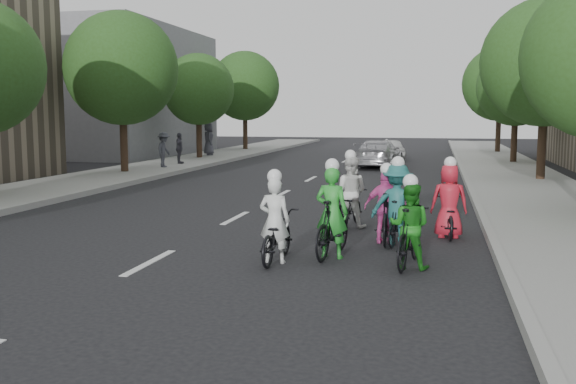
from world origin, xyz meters
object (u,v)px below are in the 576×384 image
(cyclist_0, at_px, (449,209))
(cyclist_5, at_px, (332,222))
(cyclist_1, at_px, (350,199))
(follow_car_lead, at_px, (379,154))
(cyclist_3, at_px, (409,232))
(spectator_1, at_px, (179,148))
(follow_car_trail, at_px, (390,149))
(cyclist_2, at_px, (386,213))
(spectator_0, at_px, (164,150))
(cyclist_4, at_px, (276,232))
(cyclist_6, at_px, (397,211))
(spectator_2, at_px, (209,139))

(cyclist_0, xyz_separation_m, cyclist_5, (-2.12, -2.46, 0.04))
(cyclist_1, relative_size, follow_car_lead, 0.40)
(cyclist_3, bearing_deg, spectator_1, -47.78)
(follow_car_trail, bearing_deg, cyclist_5, 81.49)
(cyclist_3, bearing_deg, cyclist_2, -65.31)
(cyclist_0, xyz_separation_m, spectator_0, (-12.60, 13.66, 0.36))
(cyclist_0, height_order, follow_car_trail, cyclist_0)
(cyclist_1, bearing_deg, spectator_1, -46.89)
(cyclist_3, relative_size, spectator_1, 1.20)
(cyclist_4, bearing_deg, cyclist_3, -175.57)
(cyclist_6, xyz_separation_m, spectator_0, (-11.57, 14.75, 0.26))
(cyclist_1, height_order, spectator_0, cyclist_1)
(cyclist_3, bearing_deg, follow_car_lead, -73.99)
(follow_car_lead, height_order, spectator_1, spectator_1)
(follow_car_lead, bearing_deg, cyclist_2, 100.61)
(cyclist_4, height_order, cyclist_6, cyclist_6)
(cyclist_2, xyz_separation_m, spectator_1, (-11.44, 16.66, 0.30))
(cyclist_6, xyz_separation_m, spectator_1, (-11.67, 16.84, 0.22))
(cyclist_0, height_order, follow_car_lead, cyclist_0)
(cyclist_2, xyz_separation_m, spectator_2, (-12.27, 23.15, 0.49))
(cyclist_5, height_order, spectator_1, cyclist_5)
(cyclist_6, bearing_deg, cyclist_3, 107.89)
(cyclist_1, relative_size, cyclist_3, 0.98)
(spectator_2, bearing_deg, cyclist_2, -176.09)
(cyclist_6, distance_m, spectator_2, 26.47)
(cyclist_0, distance_m, cyclist_2, 1.55)
(spectator_0, bearing_deg, follow_car_lead, -68.45)
(cyclist_0, xyz_separation_m, cyclist_3, (-0.71, -2.96, 0.02))
(cyclist_5, bearing_deg, spectator_1, -50.17)
(cyclist_4, xyz_separation_m, follow_car_trail, (0.21, 25.72, 0.07))
(follow_car_trail, bearing_deg, spectator_2, -7.95)
(cyclist_5, relative_size, follow_car_lead, 0.41)
(cyclist_1, bearing_deg, cyclist_4, 85.94)
(follow_car_trail, bearing_deg, cyclist_0, 87.00)
(spectator_2, bearing_deg, spectator_0, 162.18)
(cyclist_2, height_order, cyclist_3, cyclist_2)
(cyclist_6, relative_size, follow_car_trail, 0.50)
(cyclist_1, relative_size, follow_car_trail, 0.50)
(follow_car_trail, height_order, spectator_2, spectator_2)
(spectator_2, bearing_deg, follow_car_lead, -137.62)
(cyclist_1, distance_m, spectator_1, 18.30)
(cyclist_5, xyz_separation_m, spectator_0, (-10.48, 16.13, 0.32))
(spectator_1, bearing_deg, follow_car_trail, -66.35)
(spectator_0, bearing_deg, follow_car_trail, -48.49)
(cyclist_2, xyz_separation_m, follow_car_trail, (-1.57, 23.56, -0.00))
(cyclist_1, xyz_separation_m, cyclist_6, (1.19, -1.84, 0.05))
(follow_car_lead, bearing_deg, spectator_1, 16.30)
(cyclist_1, height_order, cyclist_2, cyclist_1)
(cyclist_1, relative_size, spectator_2, 0.95)
(cyclist_0, relative_size, cyclist_5, 0.93)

